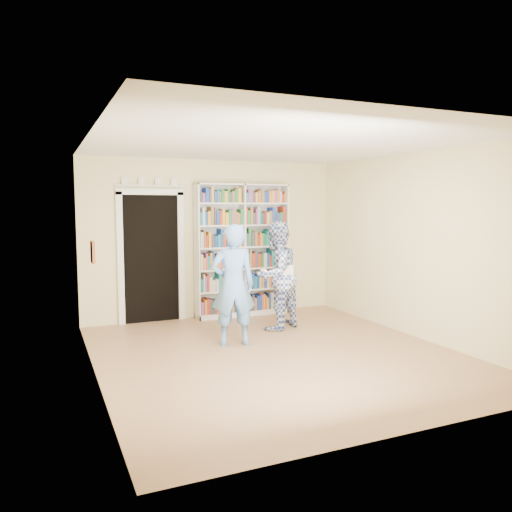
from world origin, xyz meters
The scene contains 11 objects.
floor centered at (0.00, 0.00, 0.00)m, with size 5.00×5.00×0.00m, color #996E4A.
ceiling centered at (0.00, 0.00, 2.70)m, with size 5.00×5.00×0.00m, color white.
wall_back centered at (0.00, 2.50, 1.35)m, with size 4.50×4.50×0.00m, color beige.
wall_left centered at (-2.25, 0.00, 1.35)m, with size 5.00×5.00×0.00m, color beige.
wall_right centered at (2.25, 0.00, 1.35)m, with size 5.00×5.00×0.00m, color beige.
bookshelf centered at (0.46, 2.34, 1.16)m, with size 1.67×0.31×2.30m.
doorway centered at (-1.10, 2.48, 1.18)m, with size 1.10×0.08×2.43m.
wall_art centered at (-2.23, 0.20, 1.40)m, with size 0.03×0.25×0.25m, color brown.
man_blue centered at (-0.36, 0.64, 0.84)m, with size 0.61×0.40×1.68m, color #6195D8.
man_plaid centered at (0.57, 1.22, 0.84)m, with size 0.82×0.64×1.69m, color navy.
paper_sheet centered at (0.66, 1.00, 0.89)m, with size 0.19×0.01×0.26m, color white.
Camera 1 is at (-2.78, -5.70, 1.92)m, focal length 35.00 mm.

